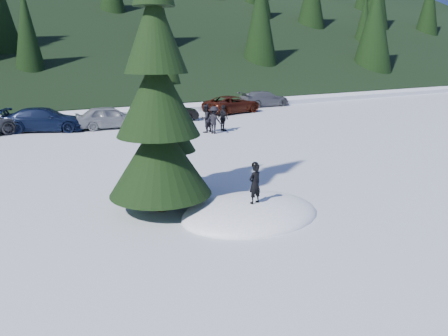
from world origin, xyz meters
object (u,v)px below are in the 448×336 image
adult_2 (214,120)px  child_skier (255,184)px  car_4 (110,117)px  car_5 (172,112)px  adult_0 (206,118)px  adult_1 (223,118)px  spruce_tall (158,106)px  spruce_short (170,135)px  car_7 (264,99)px  car_3 (45,120)px  car_6 (232,104)px

adult_2 → child_skier: bearing=130.3°
car_4 → car_5: (4.92, 0.98, -0.11)m
adult_0 → adult_1: size_ratio=1.06×
spruce_tall → child_skier: bearing=-44.4°
spruce_short → adult_1: bearing=50.8°
car_4 → adult_2: bearing=-128.8°
car_7 → adult_0: bearing=131.0°
spruce_tall → child_skier: size_ratio=7.14×
adult_2 → car_3: 10.77m
car_6 → spruce_short: bearing=131.6°
car_4 → car_5: 5.02m
child_skier → adult_0: adult_0 is taller
child_skier → adult_0: bearing=-122.7°
child_skier → spruce_short: bearing=-81.6°
adult_2 → car_7: size_ratio=0.35×
adult_0 → car_5: 5.54m
car_4 → car_7: car_4 is taller
adult_1 → spruce_tall: bearing=137.8°
spruce_short → adult_1: size_ratio=3.24×
adult_0 → car_4: adult_0 is taller
spruce_short → car_5: bearing=65.4°
spruce_tall → car_5: (8.13, 16.98, -2.69)m
car_5 → adult_0: bearing=-161.8°
spruce_short → adult_0: (6.90, 10.05, -1.23)m
spruce_tall → adult_1: spruce_tall is taller
child_skier → adult_2: child_skier is taller
spruce_short → car_4: size_ratio=1.23×
child_skier → car_3: child_skier is taller
car_4 → car_5: size_ratio=1.14×
car_5 → spruce_short: bearing=176.0°
adult_1 → car_4: 7.52m
car_6 → spruce_tall: bearing=131.8°
car_3 → car_5: car_3 is taller
spruce_tall → spruce_short: 2.11m
adult_0 → car_4: bearing=-67.8°
adult_0 → car_6: size_ratio=0.35×
spruce_tall → car_6: spruce_tall is taller
adult_1 → car_3: (-9.70, 5.78, -0.09)m
adult_0 → adult_2: adult_0 is taller
car_4 → car_6: (10.89, 2.19, -0.04)m
adult_0 → car_7: bearing=-164.6°
child_skier → adult_0: size_ratio=0.69×
spruce_short → child_skier: (1.14, -3.49, -1.02)m
adult_1 → car_6: 8.50m
adult_2 → car_7: adult_2 is taller
car_3 → car_7: bearing=-56.1°
adult_2 → car_6: (5.94, 7.36, -0.13)m
spruce_tall → spruce_short: spruce_tall is taller
spruce_tall → spruce_short: bearing=54.5°
child_skier → adult_2: 14.25m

